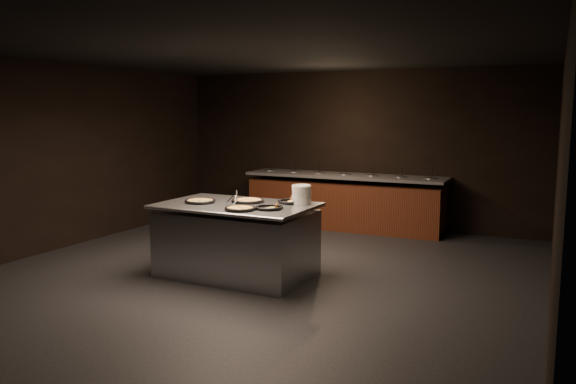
# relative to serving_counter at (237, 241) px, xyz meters

# --- Properties ---
(room) EXTENTS (7.02, 8.02, 2.92)m
(room) POSITION_rel_serving_counter_xyz_m (0.23, -0.08, 1.00)
(room) COLOR black
(room) RESTS_ON ground
(salad_bar) EXTENTS (3.70, 0.83, 1.18)m
(salad_bar) POSITION_rel_serving_counter_xyz_m (0.23, 3.48, -0.02)
(salad_bar) COLOR #562914
(salad_bar) RESTS_ON ground
(serving_counter) EXTENTS (2.00, 1.30, 0.95)m
(serving_counter) POSITION_rel_serving_counter_xyz_m (0.00, 0.00, 0.00)
(serving_counter) COLOR #B3B6BB
(serving_counter) RESTS_ON ground
(plate_stack) EXTENTS (0.25, 0.25, 0.24)m
(plate_stack) POSITION_rel_serving_counter_xyz_m (0.77, 0.35, 0.62)
(plate_stack) COLOR silver
(plate_stack) RESTS_ON serving_counter
(pan_veggie_whole) EXTENTS (0.40, 0.40, 0.04)m
(pan_veggie_whole) POSITION_rel_serving_counter_xyz_m (-0.48, -0.11, 0.52)
(pan_veggie_whole) COLOR black
(pan_veggie_whole) RESTS_ON serving_counter
(pan_cheese_whole) EXTENTS (0.43, 0.43, 0.04)m
(pan_cheese_whole) POSITION_rel_serving_counter_xyz_m (0.06, 0.20, 0.52)
(pan_cheese_whole) COLOR black
(pan_cheese_whole) RESTS_ON serving_counter
(pan_cheese_slices_a) EXTENTS (0.36, 0.36, 0.04)m
(pan_cheese_slices_a) POSITION_rel_serving_counter_xyz_m (0.61, 0.38, 0.52)
(pan_cheese_slices_a) COLOR black
(pan_cheese_slices_a) RESTS_ON serving_counter
(pan_cheese_slices_b) EXTENTS (0.38, 0.38, 0.04)m
(pan_cheese_slices_b) POSITION_rel_serving_counter_xyz_m (0.28, -0.38, 0.52)
(pan_cheese_slices_b) COLOR black
(pan_cheese_slices_b) RESTS_ON serving_counter
(pan_veggie_slices) EXTENTS (0.35, 0.35, 0.04)m
(pan_veggie_slices) POSITION_rel_serving_counter_xyz_m (0.57, -0.17, 0.52)
(pan_veggie_slices) COLOR black
(pan_veggie_slices) RESTS_ON serving_counter
(server_left) EXTENTS (0.22, 0.27, 0.16)m
(server_left) POSITION_rel_serving_counter_xyz_m (-0.05, 0.09, 0.57)
(server_left) COLOR #B3B6BB
(server_left) RESTS_ON serving_counter
(server_right) EXTENTS (0.29, 0.19, 0.15)m
(server_right) POSITION_rel_serving_counter_xyz_m (0.07, -0.20, 0.57)
(server_right) COLOR #B3B6BB
(server_right) RESTS_ON serving_counter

